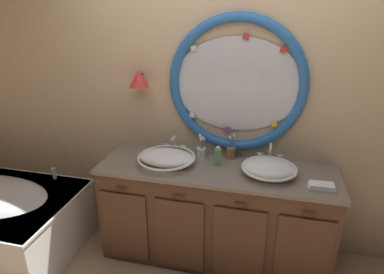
{
  "coord_description": "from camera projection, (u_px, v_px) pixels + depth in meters",
  "views": [
    {
      "loc": [
        0.4,
        -2.11,
        2.1
      ],
      "look_at": [
        -0.17,
        0.25,
        1.12
      ],
      "focal_mm": 31.14,
      "sensor_mm": 36.0,
      "label": 1
    }
  ],
  "objects": [
    {
      "name": "faucet_set_left",
      "position": [
        175.0,
        146.0,
        2.94
      ],
      "size": [
        0.21,
        0.12,
        0.16
      ],
      "color": "silver",
      "rests_on": "vanity_counter"
    },
    {
      "name": "toothbrush_holder_right",
      "position": [
        231.0,
        152.0,
        2.82
      ],
      "size": [
        0.08,
        0.08,
        0.22
      ],
      "color": "#996647",
      "rests_on": "vanity_counter"
    },
    {
      "name": "folded_hand_towel",
      "position": [
        321.0,
        186.0,
        2.36
      ],
      "size": [
        0.18,
        0.1,
        0.04
      ],
      "color": "white",
      "rests_on": "vanity_counter"
    },
    {
      "name": "sink_basin_right",
      "position": [
        269.0,
        168.0,
        2.54
      ],
      "size": [
        0.43,
        0.43,
        0.11
      ],
      "color": "white",
      "rests_on": "vanity_counter"
    },
    {
      "name": "ground_plane",
      "position": [
        205.0,
        274.0,
        2.78
      ],
      "size": [
        14.0,
        14.0,
        0.0
      ],
      "primitive_type": "plane",
      "color": "tan"
    },
    {
      "name": "faucet_set_right",
      "position": [
        270.0,
        155.0,
        2.75
      ],
      "size": [
        0.21,
        0.15,
        0.17
      ],
      "color": "silver",
      "rests_on": "vanity_counter"
    },
    {
      "name": "soap_dispenser",
      "position": [
        218.0,
        157.0,
        2.69
      ],
      "size": [
        0.05,
        0.06,
        0.17
      ],
      "color": "#6BAD66",
      "rests_on": "vanity_counter"
    },
    {
      "name": "vanity_counter",
      "position": [
        215.0,
        213.0,
        2.84
      ],
      "size": [
        1.92,
        0.62,
        0.87
      ],
      "color": "brown",
      "rests_on": "ground_plane"
    },
    {
      "name": "toothbrush_holder_left",
      "position": [
        201.0,
        151.0,
        2.83
      ],
      "size": [
        0.08,
        0.08,
        0.21
      ],
      "color": "white",
      "rests_on": "vanity_counter"
    },
    {
      "name": "sink_basin_left",
      "position": [
        166.0,
        157.0,
        2.73
      ],
      "size": [
        0.48,
        0.48,
        0.11
      ],
      "color": "white",
      "rests_on": "vanity_counter"
    },
    {
      "name": "back_wall_assembly",
      "position": [
        222.0,
        102.0,
        2.81
      ],
      "size": [
        6.4,
        0.26,
        2.6
      ],
      "color": "#D6B78E",
      "rests_on": "ground_plane"
    }
  ]
}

